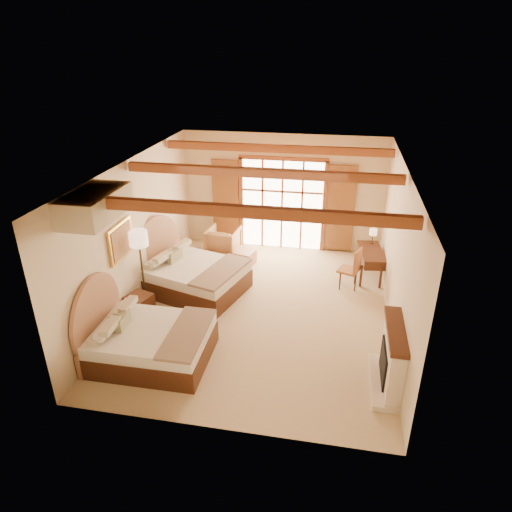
% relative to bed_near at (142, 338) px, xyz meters
% --- Properties ---
extents(floor, '(7.00, 7.00, 0.00)m').
position_rel_bed_near_xyz_m(floor, '(1.84, 2.06, -0.43)').
color(floor, '#CEB289').
rests_on(floor, ground).
extents(wall_back, '(5.50, 0.00, 5.50)m').
position_rel_bed_near_xyz_m(wall_back, '(1.84, 5.56, 1.17)').
color(wall_back, beige).
rests_on(wall_back, ground).
extents(wall_left, '(0.00, 7.00, 7.00)m').
position_rel_bed_near_xyz_m(wall_left, '(-0.91, 2.06, 1.17)').
color(wall_left, beige).
rests_on(wall_left, ground).
extents(wall_right, '(0.00, 7.00, 7.00)m').
position_rel_bed_near_xyz_m(wall_right, '(4.59, 2.06, 1.17)').
color(wall_right, beige).
rests_on(wall_right, ground).
extents(ceiling, '(7.00, 7.00, 0.00)m').
position_rel_bed_near_xyz_m(ceiling, '(1.84, 2.06, 2.77)').
color(ceiling, '#B06F39').
rests_on(ceiling, ground).
extents(ceiling_beams, '(5.39, 4.60, 0.18)m').
position_rel_bed_near_xyz_m(ceiling_beams, '(1.84, 2.06, 2.65)').
color(ceiling_beams, '#9A4C28').
rests_on(ceiling_beams, ceiling).
extents(french_doors, '(3.95, 0.08, 2.60)m').
position_rel_bed_near_xyz_m(french_doors, '(1.84, 5.50, 0.82)').
color(french_doors, white).
rests_on(french_doors, ground).
extents(fireplace, '(0.46, 1.40, 1.16)m').
position_rel_bed_near_xyz_m(fireplace, '(4.43, 0.06, 0.08)').
color(fireplace, beige).
rests_on(fireplace, ground).
extents(painting, '(0.06, 0.95, 0.75)m').
position_rel_bed_near_xyz_m(painting, '(-0.87, 1.31, 1.32)').
color(painting, gold).
rests_on(painting, wall_left).
extents(canopy_valance, '(0.70, 1.40, 0.45)m').
position_rel_bed_near_xyz_m(canopy_valance, '(-0.56, 0.06, 2.52)').
color(canopy_valance, beige).
rests_on(canopy_valance, ceiling).
extents(bed_near, '(2.14, 1.68, 1.41)m').
position_rel_bed_near_xyz_m(bed_near, '(0.00, 0.00, 0.00)').
color(bed_near, '#432213').
rests_on(bed_near, floor).
extents(bed_far, '(2.67, 2.24, 1.47)m').
position_rel_bed_near_xyz_m(bed_far, '(0.00, 2.60, 0.02)').
color(bed_far, '#432213').
rests_on(bed_far, floor).
extents(nightstand, '(0.60, 0.60, 0.57)m').
position_rel_bed_near_xyz_m(nightstand, '(-0.59, 1.21, -0.14)').
color(nightstand, '#432213').
rests_on(nightstand, floor).
extents(floor_lamp, '(0.39, 0.39, 1.83)m').
position_rel_bed_near_xyz_m(floor_lamp, '(-0.66, 1.67, 1.13)').
color(floor_lamp, '#3B2E1B').
rests_on(floor_lamp, floor).
extents(armchair, '(0.92, 0.94, 0.78)m').
position_rel_bed_near_xyz_m(armchair, '(0.34, 4.69, -0.04)').
color(armchair, '#AF7A4A').
rests_on(armchair, floor).
extents(ottoman, '(0.60, 0.60, 0.36)m').
position_rel_bed_near_xyz_m(ottoman, '(1.04, 4.24, -0.25)').
color(ottoman, '#AE7D5A').
rests_on(ottoman, floor).
extents(desk, '(0.72, 1.35, 0.69)m').
position_rel_bed_near_xyz_m(desk, '(4.26, 4.13, -0.06)').
color(desk, '#432213').
rests_on(desk, floor).
extents(desk_chair, '(0.58, 0.57, 1.02)m').
position_rel_bed_near_xyz_m(desk_chair, '(3.75, 3.45, -0.11)').
color(desk_chair, '#A26841').
rests_on(desk_chair, floor).
extents(desk_lamp, '(0.19, 0.19, 0.38)m').
position_rel_bed_near_xyz_m(desk_lamp, '(4.29, 4.62, 0.55)').
color(desk_lamp, '#3B2E1B').
rests_on(desk_lamp, desk).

